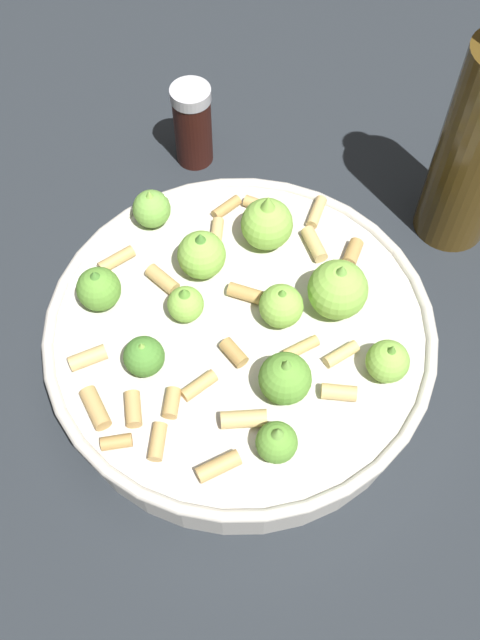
# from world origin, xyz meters

# --- Properties ---
(ground_plane) EXTENTS (2.40, 2.40, 0.00)m
(ground_plane) POSITION_xyz_m (0.00, 0.00, 0.00)
(ground_plane) COLOR #23282D
(cooking_pan) EXTENTS (0.31, 0.31, 0.10)m
(cooking_pan) POSITION_xyz_m (-0.00, 0.00, 0.03)
(cooking_pan) COLOR beige
(cooking_pan) RESTS_ON ground
(pepper_shaker) EXTENTS (0.04, 0.04, 0.09)m
(pepper_shaker) POSITION_xyz_m (-0.21, 0.11, 0.04)
(pepper_shaker) COLOR #33140F
(pepper_shaker) RESTS_ON ground
(olive_oil_bottle) EXTENTS (0.07, 0.07, 0.25)m
(olive_oil_bottle) POSITION_xyz_m (0.02, 0.25, 0.11)
(olive_oil_bottle) COLOR #4C3814
(olive_oil_bottle) RESTS_ON ground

